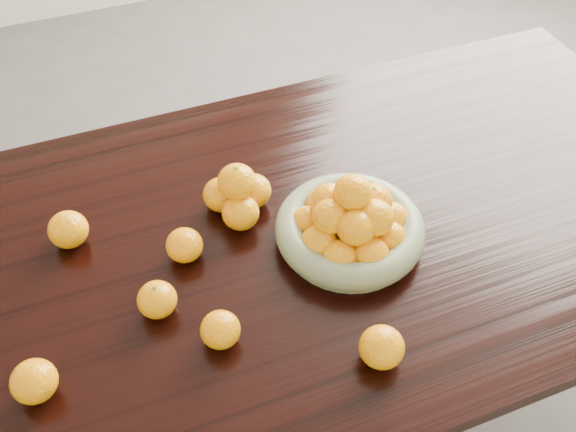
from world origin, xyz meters
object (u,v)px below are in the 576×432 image
object	(u,v)px
fruit_bowl	(351,223)
orange_pyramid	(238,195)
loose_orange_0	(157,300)
dining_table	(294,259)

from	to	relation	value
fruit_bowl	orange_pyramid	size ratio (longest dim) A/B	2.09
fruit_bowl	loose_orange_0	bearing A→B (deg)	-175.79
dining_table	fruit_bowl	distance (m)	0.18
dining_table	fruit_bowl	size ratio (longest dim) A/B	6.44
orange_pyramid	loose_orange_0	size ratio (longest dim) A/B	1.96
dining_table	loose_orange_0	bearing A→B (deg)	-163.67
loose_orange_0	fruit_bowl	bearing A→B (deg)	4.21
orange_pyramid	loose_orange_0	xyz separation A→B (m)	(-0.22, -0.19, -0.02)
fruit_bowl	orange_pyramid	bearing A→B (deg)	139.23
dining_table	orange_pyramid	size ratio (longest dim) A/B	13.46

